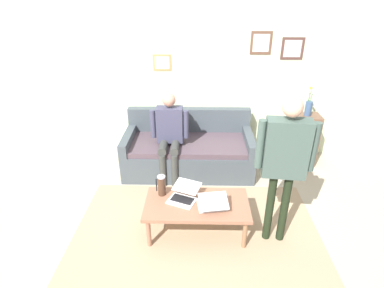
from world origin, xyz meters
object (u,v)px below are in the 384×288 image
french_press (162,185)px  person_seated (170,132)px  couch (189,151)px  coffee_table (197,206)px  person_standing (285,155)px  side_shelf (303,140)px  laptop_center (212,204)px  laptop_left (183,196)px  flower_vase (309,107)px

french_press → person_seated: 1.08m
couch → coffee_table: size_ratio=1.66×
person_standing → side_shelf: bearing=-114.8°
laptop_center → person_seated: person_seated is taller
couch → person_standing: (-1.01, 1.54, 0.78)m
coffee_table → person_standing: (-0.87, 0.09, 0.72)m
laptop_center → person_seated: (0.58, -1.29, 0.27)m
person_standing → laptop_left: bearing=-9.3°
laptop_left → flower_vase: bearing=-139.3°
side_shelf → laptop_left: bearing=40.7°
laptop_left → person_seated: bearing=-77.6°
couch → laptop_center: size_ratio=5.48×
coffee_table → person_seated: person_seated is taller
person_seated → side_shelf: bearing=-168.2°
person_standing → laptop_center: bearing=-1.9°
side_shelf → laptop_center: bearing=48.8°
laptop_left → person_seated: size_ratio=0.35×
person_seated → laptop_center: bearing=114.1°
french_press → person_standing: 1.42m
couch → laptop_center: bearing=101.6°
coffee_table → french_press: french_press is taller
side_shelf → person_standing: bearing=65.2°
flower_vase → laptop_center: bearing=48.8°
laptop_left → laptop_center: bearing=156.1°
flower_vase → person_seated: size_ratio=0.35×
person_standing → person_seated: (1.28, -1.31, -0.35)m
person_seated → coffee_table: bearing=108.4°
coffee_table → laptop_left: 0.19m
french_press → person_seated: (-0.00, -1.06, 0.19)m
coffee_table → laptop_center: 0.20m
couch → person_seated: 0.55m
couch → side_shelf: couch is taller
coffee_table → side_shelf: side_shelf is taller
laptop_center → person_standing: (-0.70, 0.02, 0.63)m
french_press → couch: bearing=-101.8°
couch → laptop_left: 1.38m
laptop_center → couch: bearing=-78.4°
person_standing → person_seated: person_standing is taller
couch → flower_vase: (-1.82, -0.21, 0.67)m
side_shelf → flower_vase: (-0.00, -0.00, 0.55)m
laptop_left → side_shelf: bearing=-139.3°
couch → person_seated: bearing=40.6°
couch → person_standing: 2.00m
coffee_table → side_shelf: (-1.68, -1.66, 0.05)m
person_seated → flower_vase: bearing=-168.2°
laptop_center → side_shelf: 2.29m
flower_vase → coffee_table: bearing=44.6°
person_standing → french_press: bearing=-11.0°
laptop_center → flower_vase: (-1.51, -1.73, 0.52)m
laptop_left → laptop_center: size_ratio=1.24×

